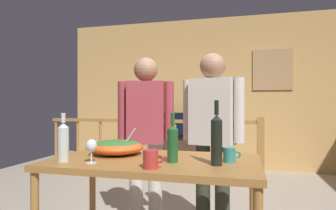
% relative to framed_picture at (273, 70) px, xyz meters
% --- Properties ---
extents(back_wall, '(6.14, 0.10, 2.82)m').
position_rel_framed_picture_xyz_m(back_wall, '(-0.85, 0.06, -0.40)').
color(back_wall, tan).
rests_on(back_wall, ground_plane).
extents(framed_picture, '(0.68, 0.03, 0.73)m').
position_rel_framed_picture_xyz_m(framed_picture, '(0.00, 0.00, 0.00)').
color(framed_picture, tan).
extents(stair_railing, '(3.49, 0.10, 1.00)m').
position_rel_framed_picture_xyz_m(stair_railing, '(-1.52, -1.08, -1.19)').
color(stair_railing, '#9E6B33').
rests_on(stair_railing, ground_plane).
extents(tv_console, '(0.90, 0.40, 0.54)m').
position_rel_framed_picture_xyz_m(tv_console, '(-1.67, -0.29, -1.54)').
color(tv_console, '#38281E').
rests_on(tv_console, ground_plane).
extents(flat_screen_tv, '(0.67, 0.12, 0.50)m').
position_rel_framed_picture_xyz_m(flat_screen_tv, '(-1.67, -0.32, -0.98)').
color(flat_screen_tv, black).
rests_on(flat_screen_tv, tv_console).
extents(serving_table, '(1.37, 0.78, 0.82)m').
position_rel_framed_picture_xyz_m(serving_table, '(-1.09, -3.64, -1.07)').
color(serving_table, '#9E6B33').
rests_on(serving_table, ground_plane).
extents(salad_bowl, '(0.39, 0.39, 0.20)m').
position_rel_framed_picture_xyz_m(salad_bowl, '(-1.41, -3.53, -0.93)').
color(salad_bowl, '#DB5B23').
rests_on(salad_bowl, serving_table).
extents(wine_glass, '(0.07, 0.07, 0.15)m').
position_rel_framed_picture_xyz_m(wine_glass, '(-1.43, -3.87, -0.89)').
color(wine_glass, silver).
rests_on(wine_glass, serving_table).
extents(wine_bottle_green, '(0.07, 0.07, 0.31)m').
position_rel_framed_picture_xyz_m(wine_bottle_green, '(-0.95, -3.72, -0.87)').
color(wine_bottle_green, '#1E5628').
rests_on(wine_bottle_green, serving_table).
extents(wine_bottle_dark, '(0.07, 0.07, 0.39)m').
position_rel_framed_picture_xyz_m(wine_bottle_dark, '(-0.67, -3.74, -0.83)').
color(wine_bottle_dark, black).
rests_on(wine_bottle_dark, serving_table).
extents(wine_bottle_clear, '(0.07, 0.07, 0.31)m').
position_rel_framed_picture_xyz_m(wine_bottle_clear, '(-1.63, -3.86, -0.86)').
color(wine_bottle_clear, silver).
rests_on(wine_bottle_clear, serving_table).
extents(mug_red, '(0.12, 0.09, 0.11)m').
position_rel_framed_picture_xyz_m(mug_red, '(-1.03, -3.92, -0.94)').
color(mug_red, '#B7332D').
rests_on(mug_red, serving_table).
extents(mug_teal, '(0.11, 0.07, 0.09)m').
position_rel_framed_picture_xyz_m(mug_teal, '(-0.60, -3.62, -0.95)').
color(mug_teal, teal).
rests_on(mug_teal, serving_table).
extents(person_standing_left, '(0.52, 0.29, 1.63)m').
position_rel_framed_picture_xyz_m(person_standing_left, '(-1.41, -2.88, -0.86)').
color(person_standing_left, beige).
rests_on(person_standing_left, ground_plane).
extents(person_standing_right, '(0.56, 0.30, 1.64)m').
position_rel_framed_picture_xyz_m(person_standing_right, '(-0.78, -2.88, -0.84)').
color(person_standing_right, '#2D3323').
rests_on(person_standing_right, ground_plane).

